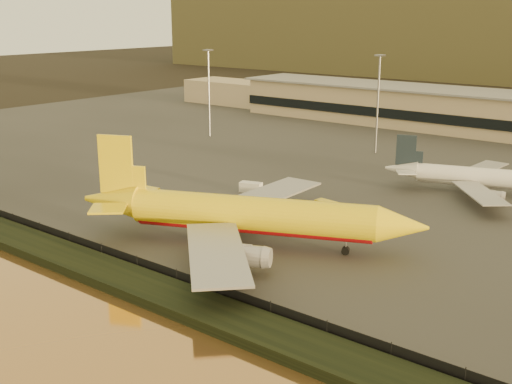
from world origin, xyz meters
TOP-DOWN VIEW (x-y plane):
  - ground at (0.00, 0.00)m, footprint 900.00×900.00m
  - embankment at (0.00, -17.00)m, footprint 320.00×7.00m
  - tarmac at (0.00, 95.00)m, footprint 320.00×220.00m
  - perimeter_fence at (0.00, -13.00)m, footprint 300.00×0.05m
  - terminal_building at (-14.52, 125.55)m, footprint 202.00×25.00m
  - apron_light_masts at (15.00, 75.00)m, footprint 152.20×12.20m
  - dhl_cargo_jet at (7.56, 4.89)m, footprint 53.33×50.51m
  - white_narrowbody_jet at (25.90, 57.94)m, footprint 38.03×36.12m
  - gse_vehicle_yellow at (7.80, 28.19)m, footprint 4.61×2.53m
  - gse_vehicle_white at (-11.62, 29.72)m, footprint 4.91×3.20m

SIDE VIEW (x-z plane):
  - ground at x=0.00m, z-range 0.00..0.00m
  - tarmac at x=0.00m, z-range 0.00..0.20m
  - embankment at x=0.00m, z-range 0.00..1.40m
  - gse_vehicle_yellow at x=7.80m, z-range 0.20..2.18m
  - gse_vehicle_white at x=-11.62m, z-range 0.20..2.23m
  - perimeter_fence at x=0.00m, z-range 0.20..2.40m
  - white_narrowbody_jet at x=25.90m, z-range -2.06..9.15m
  - dhl_cargo_jet at x=7.56m, z-range -3.17..13.57m
  - terminal_building at x=-14.52m, z-range -0.05..12.55m
  - apron_light_masts at x=15.00m, z-range 3.00..28.40m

